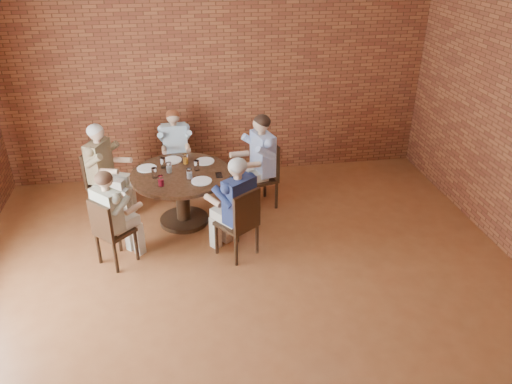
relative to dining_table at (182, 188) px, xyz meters
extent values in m
plane|color=brown|center=(0.67, -2.00, -0.53)|extent=(7.00, 7.00, 0.00)
plane|color=brown|center=(0.67, 1.50, 1.17)|extent=(7.00, 0.00, 7.00)
cylinder|color=#341E11|center=(0.00, 0.00, -0.50)|extent=(0.66, 0.66, 0.06)
cylinder|color=#341E11|center=(0.00, 0.00, -0.18)|extent=(0.19, 0.19, 0.64)
cylinder|color=#402417|center=(0.00, 0.00, 0.20)|extent=(1.32, 1.32, 0.05)
cube|color=#341E11|center=(1.09, 0.29, -0.10)|extent=(0.54, 0.54, 0.04)
cube|color=#341E11|center=(1.28, 0.35, 0.17)|extent=(0.15, 0.44, 0.51)
cylinder|color=#341E11|center=(0.85, 0.43, -0.32)|extent=(0.04, 0.04, 0.41)
cylinder|color=#341E11|center=(0.95, 0.06, -0.32)|extent=(0.04, 0.04, 0.41)
cylinder|color=#341E11|center=(1.22, 0.53, -0.32)|extent=(0.04, 0.04, 0.41)
cylinder|color=#341E11|center=(1.32, 0.16, -0.32)|extent=(0.04, 0.04, 0.41)
cube|color=#341E11|center=(-0.05, 1.05, -0.10)|extent=(0.40, 0.40, 0.04)
cube|color=#341E11|center=(-0.06, 1.22, 0.14)|extent=(0.38, 0.06, 0.44)
cylinder|color=#341E11|center=(-0.20, 0.88, -0.32)|extent=(0.04, 0.04, 0.41)
cylinder|color=#341E11|center=(0.12, 0.89, -0.32)|extent=(0.04, 0.04, 0.41)
cylinder|color=#341E11|center=(-0.22, 1.20, -0.32)|extent=(0.04, 0.04, 0.41)
cylinder|color=#341E11|center=(0.10, 1.22, -0.32)|extent=(0.04, 0.04, 0.41)
cube|color=#341E11|center=(-1.03, 0.46, -0.10)|extent=(0.55, 0.55, 0.04)
cube|color=#341E11|center=(-1.20, 0.53, 0.16)|extent=(0.20, 0.39, 0.47)
cylinder|color=#341E11|center=(-0.94, 0.22, -0.32)|extent=(0.04, 0.04, 0.41)
cylinder|color=#341E11|center=(-0.80, 0.55, -0.32)|extent=(0.04, 0.04, 0.41)
cylinder|color=#341E11|center=(-1.26, 0.37, -0.32)|extent=(0.04, 0.04, 0.41)
cylinder|color=#341E11|center=(-1.12, 0.69, -0.32)|extent=(0.04, 0.04, 0.41)
cube|color=#341E11|center=(-0.82, -0.79, -0.10)|extent=(0.53, 0.53, 0.04)
cube|color=#341E11|center=(-0.94, -0.91, 0.13)|extent=(0.29, 0.30, 0.43)
cylinder|color=#341E11|center=(-0.59, -0.79, -0.32)|extent=(0.04, 0.04, 0.41)
cylinder|color=#341E11|center=(-0.81, -0.57, -0.32)|extent=(0.04, 0.04, 0.41)
cylinder|color=#341E11|center=(-0.82, -1.01, -0.32)|extent=(0.04, 0.04, 0.41)
cylinder|color=#341E11|center=(-1.04, -0.79, -0.32)|extent=(0.04, 0.04, 0.41)
cube|color=#341E11|center=(0.62, -0.85, -0.10)|extent=(0.58, 0.58, 0.04)
cube|color=#341E11|center=(0.73, -1.01, 0.16)|extent=(0.36, 0.27, 0.47)
cylinder|color=#341E11|center=(0.66, -0.61, -0.32)|extent=(0.04, 0.04, 0.41)
cylinder|color=#341E11|center=(0.37, -0.82, -0.32)|extent=(0.04, 0.04, 0.41)
cylinder|color=#341E11|center=(0.87, -0.89, -0.32)|extent=(0.04, 0.04, 0.41)
cylinder|color=#341E11|center=(0.58, -1.10, -0.32)|extent=(0.04, 0.04, 0.41)
cylinder|color=white|center=(0.34, 0.29, 0.23)|extent=(0.26, 0.26, 0.01)
cylinder|color=white|center=(-0.10, 0.40, 0.23)|extent=(0.26, 0.26, 0.01)
cylinder|color=white|center=(-0.44, 0.20, 0.23)|extent=(0.26, 0.26, 0.01)
cylinder|color=white|center=(0.25, -0.30, 0.23)|extent=(0.26, 0.26, 0.01)
cylinder|color=white|center=(0.22, 0.04, 0.29)|extent=(0.07, 0.07, 0.14)
cylinder|color=white|center=(0.08, 0.27, 0.29)|extent=(0.07, 0.07, 0.14)
cylinder|color=white|center=(-0.22, 0.20, 0.29)|extent=(0.07, 0.07, 0.14)
cylinder|color=white|center=(-0.14, 0.04, 0.29)|extent=(0.07, 0.07, 0.14)
cylinder|color=white|center=(-0.33, -0.09, 0.29)|extent=(0.07, 0.07, 0.14)
cylinder|color=white|center=(-0.25, -0.33, 0.29)|extent=(0.07, 0.07, 0.14)
cylinder|color=white|center=(0.11, -0.18, 0.29)|extent=(0.07, 0.07, 0.14)
cube|color=black|center=(0.49, -0.16, 0.23)|extent=(0.08, 0.16, 0.01)
camera|label=1|loc=(0.02, -5.95, 3.10)|focal=35.00mm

